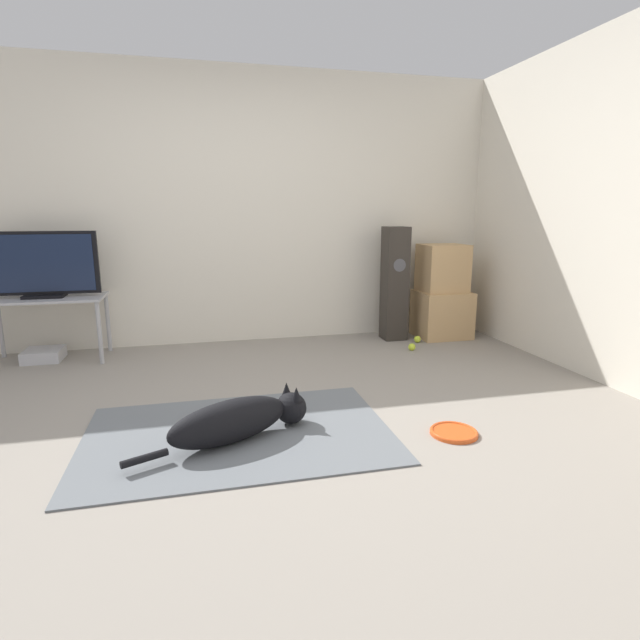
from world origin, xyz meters
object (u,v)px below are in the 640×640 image
at_px(cardboard_box_upper, 443,268).
at_px(tennis_ball_by_boxes, 412,347).
at_px(floor_speaker, 395,284).
at_px(tv, 41,265).
at_px(game_console, 44,355).
at_px(tennis_ball_near_speaker, 395,334).
at_px(cardboard_box_lower, 442,314).
at_px(tv_stand, 46,306).
at_px(dog, 240,419).
at_px(tennis_ball_loose_on_carpet, 417,339).
at_px(frisbee, 454,432).

height_order(cardboard_box_upper, tennis_ball_by_boxes, cardboard_box_upper).
bearing_deg(floor_speaker, tv, -179.59).
bearing_deg(game_console, tennis_ball_near_speaker, 0.62).
relative_size(cardboard_box_lower, tv_stand, 0.55).
xyz_separation_m(floor_speaker, game_console, (-3.20, -0.01, -0.51)).
bearing_deg(tennis_ball_near_speaker, cardboard_box_lower, -7.02).
distance_m(cardboard_box_lower, tennis_ball_near_speaker, 0.52).
xyz_separation_m(tennis_ball_near_speaker, game_console, (-3.23, -0.04, 0.02)).
bearing_deg(floor_speaker, tennis_ball_by_boxes, -89.86).
bearing_deg(cardboard_box_lower, tv, 179.80).
relative_size(dog, tv_stand, 1.07).
relative_size(floor_speaker, tennis_ball_loose_on_carpet, 16.84).
height_order(dog, frisbee, dog).
bearing_deg(tennis_ball_near_speaker, tv_stand, -179.11).
height_order(frisbee, game_console, game_console).
bearing_deg(game_console, cardboard_box_lower, -0.37).
distance_m(cardboard_box_lower, tv_stand, 3.65).
bearing_deg(tennis_ball_loose_on_carpet, tv_stand, 176.84).
relative_size(tennis_ball_near_speaker, tennis_ball_loose_on_carpet, 1.00).
relative_size(dog, cardboard_box_upper, 2.14).
relative_size(floor_speaker, tennis_ball_by_boxes, 16.84).
height_order(tv_stand, tennis_ball_loose_on_carpet, tv_stand).
bearing_deg(cardboard_box_upper, tv_stand, -179.90).
distance_m(tennis_ball_near_speaker, game_console, 3.23).
height_order(frisbee, tv, tv).
xyz_separation_m(cardboard_box_lower, floor_speaker, (-0.51, 0.04, 0.32)).
relative_size(frisbee, tennis_ball_by_boxes, 4.11).
relative_size(cardboard_box_upper, tennis_ball_loose_on_carpet, 7.10).
bearing_deg(frisbee, dog, 170.23).
bearing_deg(game_console, tennis_ball_by_boxes, -8.02).
bearing_deg(cardboard_box_lower, cardboard_box_upper, 119.80).
bearing_deg(cardboard_box_upper, tennis_ball_loose_on_carpet, -150.10).
bearing_deg(cardboard_box_lower, tennis_ball_near_speaker, 172.98).
bearing_deg(cardboard_box_lower, tv_stand, 179.85).
xyz_separation_m(tv_stand, tennis_ball_loose_on_carpet, (3.31, -0.18, -0.44)).
bearing_deg(tv, cardboard_box_upper, 0.05).
bearing_deg(tennis_ball_by_boxes, dog, -138.35).
distance_m(tv, game_console, 0.77).
bearing_deg(tennis_ball_near_speaker, dog, -130.80).
xyz_separation_m(tennis_ball_by_boxes, tennis_ball_near_speaker, (0.03, 0.49, 0.00)).
height_order(frisbee, cardboard_box_lower, cardboard_box_lower).
bearing_deg(tv_stand, cardboard_box_lower, -0.15).
bearing_deg(tv, tv_stand, -90.00).
height_order(cardboard_box_lower, cardboard_box_upper, cardboard_box_upper).
xyz_separation_m(tennis_ball_near_speaker, tennis_ball_loose_on_carpet, (0.14, -0.23, 0.00)).
bearing_deg(tennis_ball_by_boxes, tv, 172.02).
relative_size(cardboard_box_upper, floor_speaker, 0.42).
height_order(tennis_ball_by_boxes, tennis_ball_near_speaker, same).
xyz_separation_m(cardboard_box_upper, tennis_ball_near_speaker, (-0.47, 0.04, -0.67)).
xyz_separation_m(tv, game_console, (-0.07, 0.01, -0.77)).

